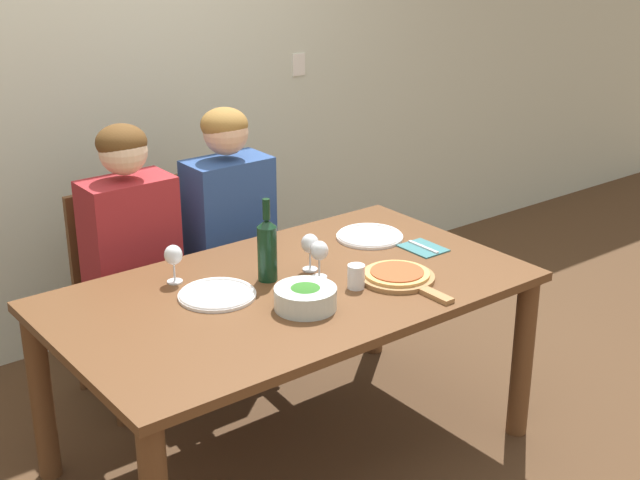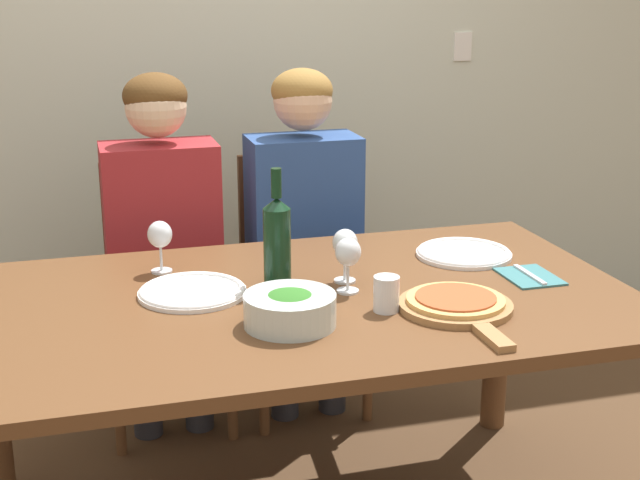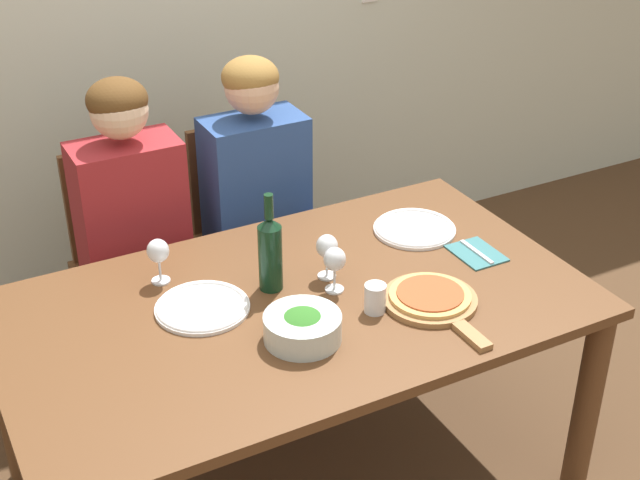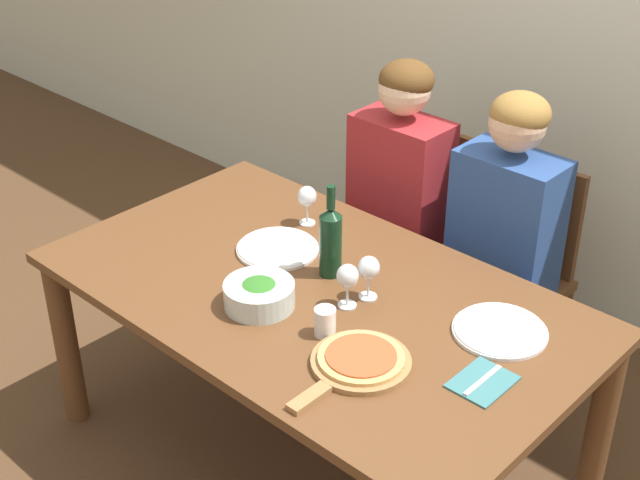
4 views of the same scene
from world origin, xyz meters
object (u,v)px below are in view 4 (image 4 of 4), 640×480
(dinner_plate_right, at_px, (500,330))
(wine_glass_right, at_px, (369,270))
(chair_left, at_px, (411,227))
(wine_bottle, at_px, (331,240))
(dinner_plate_left, at_px, (277,248))
(person_man, at_px, (504,223))
(person_woman, at_px, (397,182))
(fork_on_napkin, at_px, (483,382))
(pizza_on_board, at_px, (359,361))
(broccoli_bowl, at_px, (259,294))
(wine_glass_centre, at_px, (347,279))
(water_tumbler, at_px, (325,322))
(chair_right, at_px, (512,270))
(wine_glass_left, at_px, (307,198))

(dinner_plate_right, height_order, wine_glass_right, wine_glass_right)
(chair_left, height_order, wine_bottle, wine_bottle)
(dinner_plate_left, relative_size, dinner_plate_right, 1.00)
(dinner_plate_left, bearing_deg, person_man, 54.07)
(person_woman, distance_m, wine_bottle, 0.71)
(dinner_plate_right, height_order, fork_on_napkin, dinner_plate_right)
(wine_bottle, xyz_separation_m, pizza_on_board, (0.39, -0.31, -0.11))
(person_woman, relative_size, dinner_plate_left, 4.34)
(broccoli_bowl, distance_m, dinner_plate_left, 0.34)
(wine_glass_centre, relative_size, fork_on_napkin, 0.84)
(wine_bottle, distance_m, pizza_on_board, 0.51)
(wine_glass_right, bearing_deg, water_tumbler, -81.86)
(chair_right, xyz_separation_m, wine_bottle, (-0.25, -0.77, 0.36))
(wine_bottle, height_order, pizza_on_board, wine_bottle)
(dinner_plate_right, bearing_deg, broccoli_bowl, -148.56)
(chair_right, bearing_deg, pizza_on_board, -82.53)
(person_woman, distance_m, wine_glass_centre, 0.87)
(chair_left, xyz_separation_m, fork_on_napkin, (0.93, -0.90, 0.23))
(person_woman, distance_m, dinner_plate_right, 1.01)
(wine_glass_left, bearing_deg, broccoli_bowl, -62.26)
(dinner_plate_right, distance_m, pizza_on_board, 0.46)
(dinner_plate_right, bearing_deg, wine_bottle, -170.63)
(dinner_plate_left, bearing_deg, chair_left, 90.35)
(wine_bottle, height_order, dinner_plate_left, wine_bottle)
(person_woman, relative_size, person_man, 1.00)
(wine_bottle, height_order, wine_glass_right, wine_bottle)
(chair_right, xyz_separation_m, wine_glass_left, (-0.54, -0.57, 0.33))
(chair_left, height_order, dinner_plate_left, chair_left)
(broccoli_bowl, distance_m, fork_on_napkin, 0.75)
(broccoli_bowl, relative_size, pizza_on_board, 0.52)
(dinner_plate_right, distance_m, wine_glass_left, 0.90)
(broccoli_bowl, distance_m, wine_glass_centre, 0.28)
(chair_right, bearing_deg, person_woman, -167.56)
(broccoli_bowl, xyz_separation_m, wine_glass_centre, (0.21, 0.18, 0.06))
(dinner_plate_left, distance_m, pizza_on_board, 0.69)
(person_man, relative_size, broccoli_bowl, 5.53)
(wine_glass_left, xyz_separation_m, wine_glass_right, (0.48, -0.22, 0.00))
(chair_left, height_order, person_woman, person_woman)
(chair_left, bearing_deg, dinner_plate_left, -89.65)
(wine_glass_left, xyz_separation_m, fork_on_napkin, (0.99, -0.33, -0.10))
(person_woman, distance_m, dinner_plate_left, 0.67)
(wine_glass_right, bearing_deg, chair_left, 118.26)
(chair_left, distance_m, fork_on_napkin, 1.32)
(chair_right, bearing_deg, wine_glass_left, -133.73)
(dinner_plate_left, xyz_separation_m, dinner_plate_right, (0.83, 0.11, 0.00))
(person_woman, relative_size, fork_on_napkin, 6.93)
(fork_on_napkin, bearing_deg, person_man, 119.23)
(water_tumbler, bearing_deg, wine_glass_left, 138.04)
(person_man, height_order, wine_glass_left, person_man)
(wine_glass_left, bearing_deg, person_woman, 83.42)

